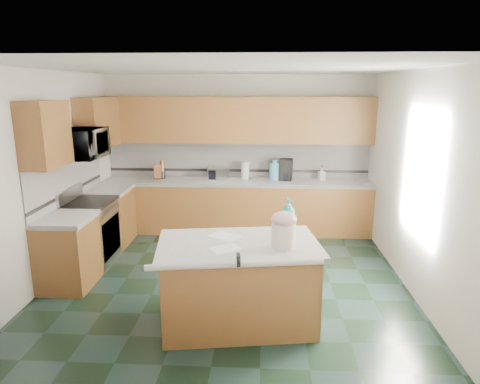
{
  "coord_description": "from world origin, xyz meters",
  "views": [
    {
      "loc": [
        0.45,
        -5.18,
        2.48
      ],
      "look_at": [
        0.15,
        0.35,
        1.12
      ],
      "focal_mm": 32.0,
      "sensor_mm": 36.0,
      "label": 1
    }
  ],
  "objects_px": {
    "knife_block": "(158,172)",
    "coffee_maker": "(286,170)",
    "island_base": "(239,286)",
    "treat_jar": "(283,235)",
    "soap_bottle_island": "(288,217)",
    "island_top": "(239,245)",
    "toaster_oven": "(218,174)"
  },
  "relations": [
    {
      "from": "island_top",
      "to": "coffee_maker",
      "type": "relative_size",
      "value": 4.54
    },
    {
      "from": "treat_jar",
      "to": "soap_bottle_island",
      "type": "relative_size",
      "value": 0.62
    },
    {
      "from": "treat_jar",
      "to": "toaster_oven",
      "type": "xyz_separation_m",
      "value": [
        -0.99,
        3.18,
        -0.03
      ]
    },
    {
      "from": "island_top",
      "to": "toaster_oven",
      "type": "height_order",
      "value": "toaster_oven"
    },
    {
      "from": "island_top",
      "to": "soap_bottle_island",
      "type": "bearing_deg",
      "value": 20.3
    },
    {
      "from": "island_top",
      "to": "toaster_oven",
      "type": "bearing_deg",
      "value": 91.52
    },
    {
      "from": "knife_block",
      "to": "coffee_maker",
      "type": "bearing_deg",
      "value": -5.98
    },
    {
      "from": "coffee_maker",
      "to": "island_base",
      "type": "bearing_deg",
      "value": -91.3
    },
    {
      "from": "island_top",
      "to": "coffee_maker",
      "type": "xyz_separation_m",
      "value": [
        0.64,
        3.11,
        0.21
      ]
    },
    {
      "from": "toaster_oven",
      "to": "coffee_maker",
      "type": "bearing_deg",
      "value": 3.44
    },
    {
      "from": "knife_block",
      "to": "toaster_oven",
      "type": "xyz_separation_m",
      "value": [
        1.06,
        0.0,
        -0.02
      ]
    },
    {
      "from": "island_base",
      "to": "treat_jar",
      "type": "relative_size",
      "value": 6.18
    },
    {
      "from": "coffee_maker",
      "to": "treat_jar",
      "type": "bearing_deg",
      "value": -82.95
    },
    {
      "from": "island_base",
      "to": "coffee_maker",
      "type": "bearing_deg",
      "value": 70.13
    },
    {
      "from": "island_top",
      "to": "toaster_oven",
      "type": "relative_size",
      "value": 4.77
    },
    {
      "from": "soap_bottle_island",
      "to": "knife_block",
      "type": "relative_size",
      "value": 1.71
    },
    {
      "from": "island_base",
      "to": "treat_jar",
      "type": "xyz_separation_m",
      "value": [
        0.46,
        -0.1,
        0.62
      ]
    },
    {
      "from": "treat_jar",
      "to": "knife_block",
      "type": "distance_m",
      "value": 3.78
    },
    {
      "from": "coffee_maker",
      "to": "soap_bottle_island",
      "type": "bearing_deg",
      "value": -82.04
    },
    {
      "from": "knife_block",
      "to": "coffee_maker",
      "type": "height_order",
      "value": "coffee_maker"
    },
    {
      "from": "toaster_oven",
      "to": "coffee_maker",
      "type": "relative_size",
      "value": 0.95
    },
    {
      "from": "island_base",
      "to": "toaster_oven",
      "type": "distance_m",
      "value": 3.18
    },
    {
      "from": "coffee_maker",
      "to": "toaster_oven",
      "type": "bearing_deg",
      "value": -168.21
    },
    {
      "from": "treat_jar",
      "to": "coffee_maker",
      "type": "height_order",
      "value": "coffee_maker"
    },
    {
      "from": "soap_bottle_island",
      "to": "toaster_oven",
      "type": "bearing_deg",
      "value": 91.93
    },
    {
      "from": "island_base",
      "to": "island_top",
      "type": "xyz_separation_m",
      "value": [
        0.0,
        0.0,
        0.46
      ]
    },
    {
      "from": "island_top",
      "to": "soap_bottle_island",
      "type": "relative_size",
      "value": 4.1
    },
    {
      "from": "knife_block",
      "to": "island_base",
      "type": "bearing_deg",
      "value": -69.48
    },
    {
      "from": "soap_bottle_island",
      "to": "treat_jar",
      "type": "bearing_deg",
      "value": -118.54
    },
    {
      "from": "island_top",
      "to": "treat_jar",
      "type": "relative_size",
      "value": 6.58
    },
    {
      "from": "knife_block",
      "to": "coffee_maker",
      "type": "relative_size",
      "value": 0.65
    },
    {
      "from": "knife_block",
      "to": "treat_jar",
      "type": "bearing_deg",
      "value": -64.04
    }
  ]
}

